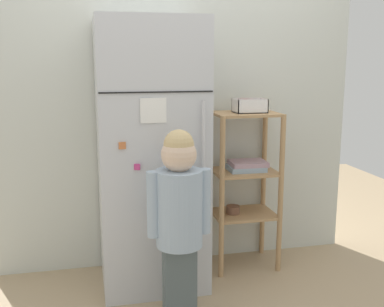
% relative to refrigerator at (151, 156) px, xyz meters
% --- Properties ---
extents(ground_plane, '(6.00, 6.00, 0.00)m').
position_rel_refrigerator_xyz_m(ground_plane, '(0.23, -0.02, -0.86)').
color(ground_plane, tan).
extents(kitchen_wall_back, '(2.61, 0.03, 2.23)m').
position_rel_refrigerator_xyz_m(kitchen_wall_back, '(0.23, 0.32, 0.25)').
color(kitchen_wall_back, silver).
rests_on(kitchen_wall_back, ground).
extents(refrigerator, '(0.67, 0.62, 1.73)m').
position_rel_refrigerator_xyz_m(refrigerator, '(0.00, 0.00, 0.00)').
color(refrigerator, silver).
rests_on(refrigerator, ground).
extents(child_standing, '(0.36, 0.26, 1.11)m').
position_rel_refrigerator_xyz_m(child_standing, '(0.08, -0.52, -0.19)').
color(child_standing, '#525F62').
rests_on(child_standing, ground).
extents(pantry_shelf_unit, '(0.46, 0.36, 1.12)m').
position_rel_refrigerator_xyz_m(pantry_shelf_unit, '(0.68, 0.11, -0.20)').
color(pantry_shelf_unit, tan).
rests_on(pantry_shelf_unit, ground).
extents(fruit_bin, '(0.22, 0.15, 0.09)m').
position_rel_refrigerator_xyz_m(fruit_bin, '(0.70, 0.11, 0.29)').
color(fruit_bin, white).
rests_on(fruit_bin, pantry_shelf_unit).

